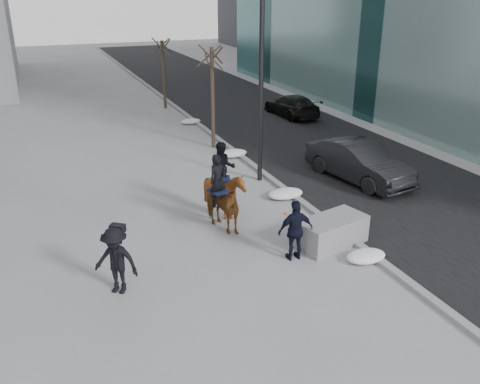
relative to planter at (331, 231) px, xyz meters
name	(u,v)px	position (x,y,z in m)	size (l,w,h in m)	color
ground	(256,256)	(-2.32, 0.21, -0.42)	(120.00, 120.00, 0.00)	gray
road	(302,138)	(4.68, 10.21, -0.41)	(8.00, 90.00, 0.01)	black
curb	(228,146)	(0.68, 10.21, -0.36)	(0.25, 90.00, 0.12)	gray
planter	(331,231)	(0.00, 0.00, 0.00)	(2.10, 1.05, 0.84)	gray
car_near	(359,162)	(3.83, 4.18, 0.35)	(1.63, 4.66, 1.54)	black
car_far	(291,105)	(6.39, 14.64, 0.20)	(1.74, 4.28, 1.24)	black
tree_near	(213,93)	(0.08, 10.51, 2.14)	(1.20, 1.20, 5.11)	#35251F
tree_far	(163,71)	(0.08, 19.45, 1.85)	(1.20, 1.20, 4.53)	#372D20
mounted_left	(220,203)	(-2.68, 2.19, 0.48)	(1.33, 2.03, 2.41)	#47260E
mounted_right	(224,188)	(-2.22, 3.01, 0.59)	(1.72, 1.83, 2.52)	#4F2D0F
feeder	(296,230)	(-1.39, -0.34, 0.46)	(1.05, 0.88, 1.75)	black
camera_crew	(116,260)	(-6.24, -0.14, 0.47)	(1.30, 1.20, 1.75)	black
lamppost	(265,50)	(0.28, 5.43, 4.58)	(0.25, 2.84, 9.09)	black
snow_piles	(257,172)	(0.38, 6.21, -0.26)	(1.32, 17.07, 0.33)	white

